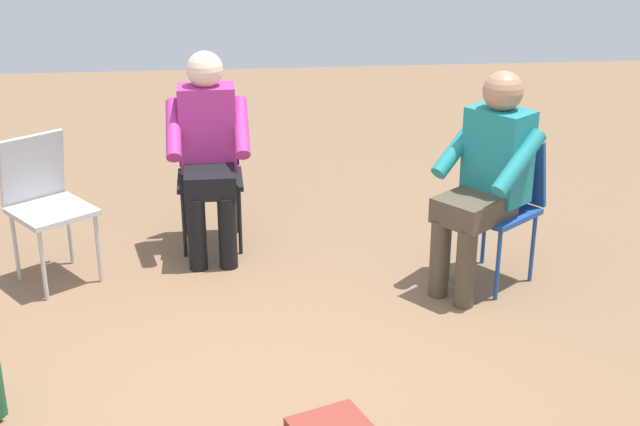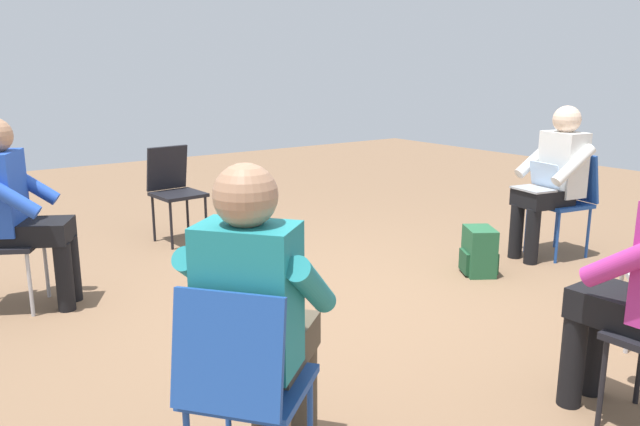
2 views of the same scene
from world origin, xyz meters
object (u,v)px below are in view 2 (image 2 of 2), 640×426
object	(u,v)px
chair_west	(566,196)
person_in_blue	(18,204)
person_with_laptop	(553,174)
backpack_near_laptop_user	(479,254)
chair_northeast	(242,381)
person_in_teal	(258,309)
chair_south	(174,187)
backpack_by_empty_chair	(263,270)

from	to	relation	value
chair_west	person_in_blue	distance (m)	4.14
chair_west	person_with_laptop	size ratio (longest dim) A/B	0.69
backpack_near_laptop_user	chair_northeast	bearing A→B (deg)	24.34
person_in_teal	person_with_laptop	bearing A→B (deg)	68.95
chair_south	person_with_laptop	xyz separation A→B (m)	(-2.29, 2.27, 0.20)
person_with_laptop	backpack_by_empty_chair	xyz separation A→B (m)	(2.33, -0.67, -0.53)
backpack_near_laptop_user	person_in_teal	bearing A→B (deg)	23.50
person_in_teal	backpack_near_laptop_user	bearing A→B (deg)	74.72
chair_south	backpack_near_laptop_user	bearing A→B (deg)	119.21
chair_south	person_in_blue	bearing A→B (deg)	28.89
person_in_teal	person_in_blue	xyz separation A→B (m)	(0.35, -2.41, 0.00)
chair_west	chair_south	xyz separation A→B (m)	(2.46, -2.30, 0.00)
person_in_teal	backpack_near_laptop_user	size ratio (longest dim) A/B	3.44
chair_west	person_in_teal	distance (m)	3.71
chair_northeast	backpack_near_laptop_user	xyz separation A→B (m)	(-2.70, -1.22, -0.34)
person_with_laptop	person_in_blue	bearing A→B (deg)	80.84
person_in_blue	backpack_by_empty_chair	distance (m)	1.64
backpack_by_empty_chair	chair_west	bearing A→B (deg)	164.29
person_in_blue	backpack_near_laptop_user	bearing A→B (deg)	94.87
chair_west	person_with_laptop	world-z (taller)	person_with_laptop
chair_west	chair_south	world-z (taller)	same
chair_south	backpack_by_empty_chair	size ratio (longest dim) A/B	2.36
chair_west	person_in_teal	xyz separation A→B (m)	(3.55, 1.05, 0.20)
chair_northeast	person_in_blue	distance (m)	2.53
person_with_laptop	person_in_blue	world-z (taller)	same
chair_northeast	chair_south	distance (m)	3.67
person_with_laptop	chair_west	bearing A→B (deg)	-90.00
chair_south	backpack_near_laptop_user	distance (m)	2.70
chair_northeast	backpack_by_empty_chair	bearing A→B (deg)	108.73
backpack_by_empty_chair	person_in_blue	bearing A→B (deg)	-24.95
person_with_laptop	backpack_near_laptop_user	xyz separation A→B (m)	(0.81, -0.04, -0.53)
chair_west	backpack_by_empty_chair	bearing A→B (deg)	84.66
chair_south	backpack_by_empty_chair	distance (m)	1.63
chair_south	backpack_near_laptop_user	world-z (taller)	chair_south
chair_west	backpack_by_empty_chair	xyz separation A→B (m)	(2.50, -0.70, -0.34)
chair_northeast	chair_west	bearing A→B (deg)	68.66
person_with_laptop	person_in_blue	size ratio (longest dim) A/B	1.00
chair_south	chair_northeast	bearing A→B (deg)	66.20
chair_northeast	person_in_blue	bearing A→B (deg)	146.23
chair_northeast	person_in_blue	xyz separation A→B (m)	(0.22, -2.51, 0.20)
person_with_laptop	backpack_by_empty_chair	distance (m)	2.48
person_in_teal	person_in_blue	size ratio (longest dim) A/B	1.00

